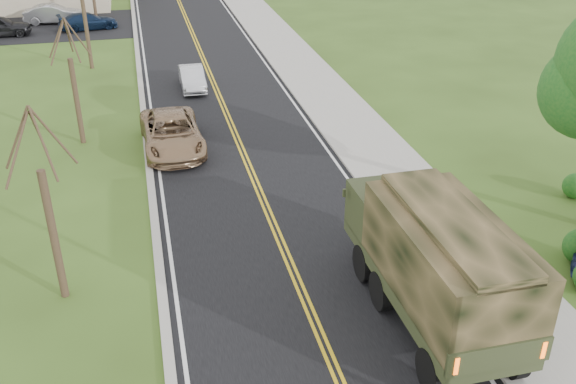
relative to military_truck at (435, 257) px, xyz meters
name	(u,v)px	position (x,y,z in m)	size (l,w,h in m)	color
road	(194,38)	(-3.20, 33.55, -2.12)	(8.00, 120.00, 0.01)	black
curb_right	(250,34)	(0.95, 33.55, -2.07)	(0.30, 120.00, 0.12)	#9E998E
sidewalk_right	(274,33)	(2.70, 33.55, -2.08)	(3.20, 120.00, 0.10)	#9E998E
curb_left	(136,41)	(-7.35, 33.55, -2.08)	(0.30, 120.00, 0.10)	#9E998E
bare_tree_a	(50,220)	(-10.20, 3.55, 0.50)	(1.93, 2.26, 6.08)	#38281C
bare_tree_b	(75,91)	(-10.20, 15.55, 0.35)	(1.83, 2.14, 5.73)	#38281C
bare_tree_c	(86,23)	(-10.21, 27.55, 0.65)	(2.04, 2.39, 6.42)	#38281C
military_truck	(435,257)	(0.00, 0.00, 0.00)	(2.70, 7.49, 3.72)	black
suv_champagne	(172,133)	(-6.20, 13.82, -1.36)	(2.57, 5.57, 1.55)	#967554
sedan_silver	(192,78)	(-4.47, 22.14, -1.52)	(1.30, 3.73, 1.23)	silver
lot_car_silver	(54,14)	(-13.47, 40.74, -1.40)	(1.55, 4.44, 1.46)	#9F9FA3
lot_car_navy	(88,21)	(-10.76, 37.99, -1.50)	(1.76, 4.33, 1.26)	#0E1C35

